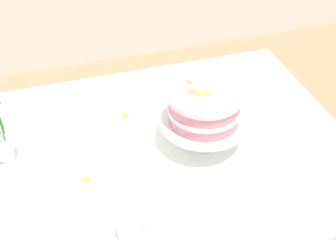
# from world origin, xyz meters

# --- Properties ---
(dining_table) EXTENTS (1.40, 1.00, 0.74)m
(dining_table) POSITION_xyz_m (0.00, -0.02, 0.65)
(dining_table) COLOR white
(dining_table) RESTS_ON ground
(linen_napkin) EXTENTS (0.33, 0.33, 0.00)m
(linen_napkin) POSITION_xyz_m (0.20, -0.02, 0.74)
(linen_napkin) COLOR white
(linen_napkin) RESTS_ON dining_table
(cake_stand) EXTENTS (0.29, 0.29, 0.10)m
(cake_stand) POSITION_xyz_m (0.20, -0.02, 0.82)
(cake_stand) COLOR silver
(cake_stand) RESTS_ON linen_napkin
(layer_cake) EXTENTS (0.24, 0.24, 0.11)m
(layer_cake) POSITION_xyz_m (0.20, -0.02, 0.89)
(layer_cake) COLOR #CC7A84
(layer_cake) RESTS_ON cake_stand
(teacup) EXTENTS (0.12, 0.12, 0.06)m
(teacup) POSITION_xyz_m (-0.13, -0.33, 0.77)
(teacup) COLOR white
(teacup) RESTS_ON dining_table
(loose_petal_0) EXTENTS (0.03, 0.04, 0.01)m
(loose_petal_0) POSITION_xyz_m (-0.01, 0.21, 0.74)
(loose_petal_0) COLOR orange
(loose_petal_0) RESTS_ON dining_table
(loose_petal_1) EXTENTS (0.02, 0.03, 0.01)m
(loose_petal_1) POSITION_xyz_m (-0.18, 0.04, 0.74)
(loose_petal_1) COLOR pink
(loose_petal_1) RESTS_ON dining_table
(loose_petal_2) EXTENTS (0.03, 0.03, 0.01)m
(loose_petal_2) POSITION_xyz_m (-0.21, -0.07, 0.74)
(loose_petal_2) COLOR orange
(loose_petal_2) RESTS_ON dining_table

